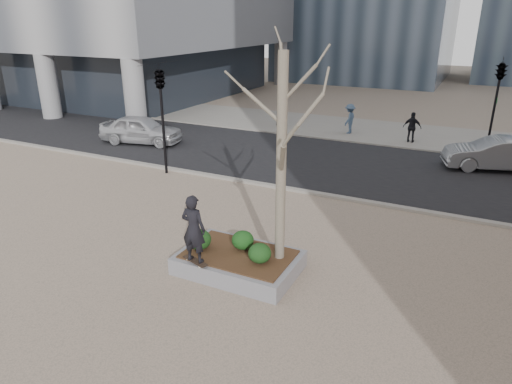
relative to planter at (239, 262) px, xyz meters
The scene contains 18 objects.
ground 1.02m from the planter, behind, with size 120.00×120.00×0.00m, color gray.
street 10.05m from the planter, 95.71° to the left, with size 60.00×8.00×0.02m, color black.
far_sidewalk 17.03m from the planter, 93.37° to the left, with size 60.00×6.00×0.02m, color gray.
planter is the anchor object (origin of this frame).
planter_mulch 0.25m from the planter, ahead, with size 2.70×1.70×0.04m, color #382314.
sycamore_tree 3.71m from the planter, 16.70° to the left, with size 2.80×2.80×6.60m, color gray, non-canonical shape.
shrub_left 1.19m from the planter, 167.94° to the right, with size 0.62×0.62×0.52m, color #123914.
shrub_middle 0.58m from the planter, 96.08° to the left, with size 0.58×0.58×0.49m, color #133C13.
shrub_right 0.85m from the planter, 12.93° to the right, with size 0.57×0.57×0.49m, color #123B16.
skateboard 1.17m from the planter, 131.82° to the right, with size 0.78×0.20×0.07m, color black, non-canonical shape.
skateboarder 1.63m from the planter, 131.82° to the right, with size 0.63×0.41×1.73m, color black.
police_car 13.86m from the planter, 139.70° to the left, with size 1.69×4.20×1.43m, color silver.
car_silver 13.54m from the planter, 64.40° to the left, with size 1.46×4.20×1.38m, color gray.
pedestrian_a 17.11m from the planter, 109.68° to the left, with size 0.78×0.61×1.60m, color black.
pedestrian_b 15.90m from the planter, 95.51° to the left, with size 1.06×0.61×1.64m, color #3F5672.
pedestrian_c 15.46m from the planter, 82.88° to the left, with size 0.92×0.38×1.57m, color black.
traffic_light_near 8.82m from the planter, 139.25° to the left, with size 0.60×2.48×4.50m, color black, non-canonical shape.
traffic_light_far 15.73m from the planter, 69.36° to the left, with size 0.60×2.48×4.50m, color black, non-canonical shape.
Camera 1 is at (5.98, -9.05, 6.15)m, focal length 32.00 mm.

